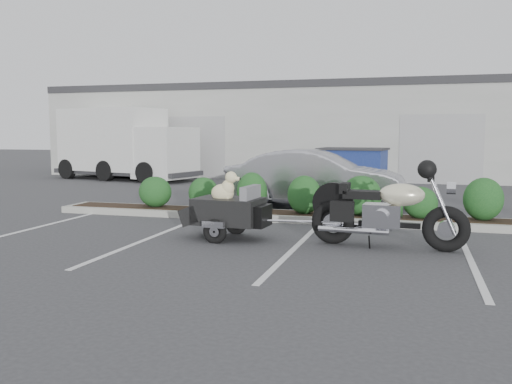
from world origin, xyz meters
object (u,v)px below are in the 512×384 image
(pet_trailer, at_px, (228,210))
(sedan, at_px, (316,179))
(motorcycle, at_px, (387,212))
(delivery_truck, at_px, (125,146))
(dumpster, at_px, (353,169))

(pet_trailer, relative_size, sedan, 0.46)
(motorcycle, bearing_deg, sedan, 118.28)
(sedan, relative_size, delivery_truck, 0.67)
(pet_trailer, height_order, sedan, sedan)
(pet_trailer, distance_m, delivery_truck, 13.62)
(sedan, height_order, dumpster, sedan)
(motorcycle, height_order, sedan, motorcycle)
(dumpster, bearing_deg, motorcycle, -73.47)
(motorcycle, relative_size, sedan, 0.58)
(motorcycle, xyz_separation_m, delivery_truck, (-11.01, 10.85, 0.80))
(delivery_truck, bearing_deg, motorcycle, -31.08)
(dumpster, xyz_separation_m, delivery_truck, (-9.49, 1.91, 0.68))
(dumpster, distance_m, delivery_truck, 9.70)
(dumpster, bearing_deg, sedan, -89.02)
(sedan, bearing_deg, motorcycle, -154.58)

